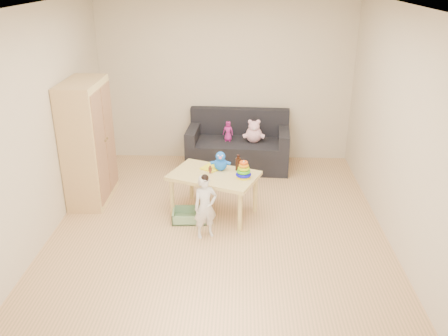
{
  "coord_description": "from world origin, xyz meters",
  "views": [
    {
      "loc": [
        0.25,
        -5.15,
        2.97
      ],
      "look_at": [
        0.05,
        0.25,
        0.65
      ],
      "focal_mm": 38.0,
      "sensor_mm": 36.0,
      "label": 1
    }
  ],
  "objects_px": {
    "play_table": "(214,194)",
    "toddler": "(205,208)",
    "sofa": "(238,154)",
    "wardrobe": "(88,142)"
  },
  "relations": [
    {
      "from": "sofa",
      "to": "play_table",
      "type": "relative_size",
      "value": 1.49
    },
    {
      "from": "sofa",
      "to": "play_table",
      "type": "bearing_deg",
      "value": -97.16
    },
    {
      "from": "sofa",
      "to": "toddler",
      "type": "height_order",
      "value": "toddler"
    },
    {
      "from": "wardrobe",
      "to": "sofa",
      "type": "xyz_separation_m",
      "value": [
        1.98,
        1.19,
        -0.6
      ]
    },
    {
      "from": "play_table",
      "to": "toddler",
      "type": "height_order",
      "value": "toddler"
    },
    {
      "from": "play_table",
      "to": "toddler",
      "type": "relative_size",
      "value": 1.4
    },
    {
      "from": "wardrobe",
      "to": "toddler",
      "type": "bearing_deg",
      "value": -30.11
    },
    {
      "from": "sofa",
      "to": "toddler",
      "type": "distance_m",
      "value": 2.16
    },
    {
      "from": "play_table",
      "to": "toddler",
      "type": "xyz_separation_m",
      "value": [
        -0.07,
        -0.56,
        0.1
      ]
    },
    {
      "from": "toddler",
      "to": "play_table",
      "type": "bearing_deg",
      "value": 59.32
    }
  ]
}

